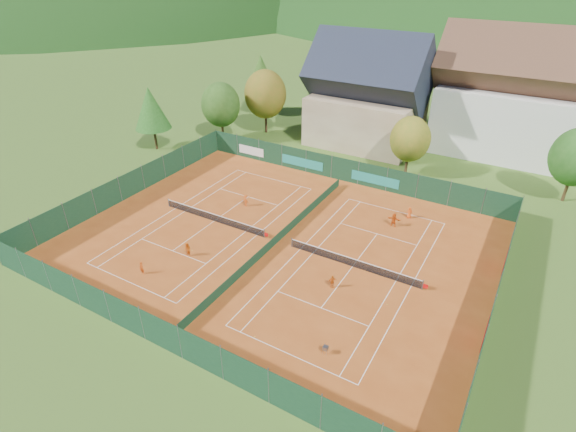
# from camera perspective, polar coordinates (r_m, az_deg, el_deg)

# --- Properties ---
(ground) EXTENTS (600.00, 600.00, 0.00)m
(ground) POSITION_cam_1_polar(r_m,az_deg,el_deg) (44.63, -1.29, -3.36)
(ground) COLOR #36581B
(ground) RESTS_ON ground
(clay_pad) EXTENTS (40.00, 32.00, 0.01)m
(clay_pad) POSITION_cam_1_polar(r_m,az_deg,el_deg) (44.62, -1.29, -3.34)
(clay_pad) COLOR #A14617
(clay_pad) RESTS_ON ground
(court_markings_left) EXTENTS (11.03, 23.83, 0.00)m
(court_markings_left) POSITION_cam_1_polar(r_m,az_deg,el_deg) (48.65, -9.37, -0.64)
(court_markings_left) COLOR white
(court_markings_left) RESTS_ON ground
(court_markings_right) EXTENTS (11.03, 23.83, 0.00)m
(court_markings_right) POSITION_cam_1_polar(r_m,az_deg,el_deg) (41.74, 8.19, -6.38)
(court_markings_right) COLOR white
(court_markings_right) RESTS_ON ground
(tennis_net_left) EXTENTS (13.30, 0.10, 1.02)m
(tennis_net_left) POSITION_cam_1_polar(r_m,az_deg,el_deg) (48.31, -9.27, -0.19)
(tennis_net_left) COLOR #59595B
(tennis_net_left) RESTS_ON ground
(tennis_net_right) EXTENTS (13.30, 0.10, 1.02)m
(tennis_net_right) POSITION_cam_1_polar(r_m,az_deg,el_deg) (41.41, 8.43, -5.89)
(tennis_net_right) COLOR #59595B
(tennis_net_right) RESTS_ON ground
(court_divider) EXTENTS (0.03, 28.80, 1.00)m
(court_divider) POSITION_cam_1_polar(r_m,az_deg,el_deg) (44.35, -1.30, -2.80)
(court_divider) COLOR #133420
(court_divider) RESTS_ON ground
(fence_north) EXTENTS (40.00, 0.10, 3.00)m
(fence_north) POSITION_cam_1_polar(r_m,az_deg,el_deg) (56.58, 6.78, 5.89)
(fence_north) COLOR #12341E
(fence_north) RESTS_ON ground
(fence_south) EXTENTS (40.00, 0.04, 3.00)m
(fence_south) POSITION_cam_1_polar(r_m,az_deg,el_deg) (34.16, -15.87, -14.12)
(fence_south) COLOR #13341F
(fence_south) RESTS_ON ground
(fence_west) EXTENTS (0.04, 32.00, 3.00)m
(fence_west) POSITION_cam_1_polar(r_m,az_deg,el_deg) (55.67, -19.23, 3.92)
(fence_west) COLOR #153A23
(fence_west) RESTS_ON ground
(fence_east) EXTENTS (0.09, 32.00, 3.00)m
(fence_east) POSITION_cam_1_polar(r_m,az_deg,el_deg) (39.28, 24.88, -9.40)
(fence_east) COLOR #153A20
(fence_east) RESTS_ON ground
(chalet) EXTENTS (16.20, 12.00, 16.00)m
(chalet) POSITION_cam_1_polar(r_m,az_deg,el_deg) (67.98, 10.06, 14.52)
(chalet) COLOR #CFB792
(chalet) RESTS_ON ground
(hotel_block_a) EXTENTS (21.60, 11.00, 17.25)m
(hotel_block_a) POSITION_cam_1_polar(r_m,az_deg,el_deg) (69.81, 27.03, 12.81)
(hotel_block_a) COLOR silver
(hotel_block_a) RESTS_ON ground
(tree_west_front) EXTENTS (5.72, 5.72, 8.69)m
(tree_west_front) POSITION_cam_1_polar(r_m,az_deg,el_deg) (68.95, -8.55, 13.80)
(tree_west_front) COLOR #452C18
(tree_west_front) RESTS_ON ground
(tree_west_mid) EXTENTS (6.44, 6.44, 9.78)m
(tree_west_mid) POSITION_cam_1_polar(r_m,az_deg,el_deg) (71.18, -2.90, 15.19)
(tree_west_mid) COLOR #462A19
(tree_west_mid) RESTS_ON ground
(tree_west_back) EXTENTS (5.60, 5.60, 10.00)m
(tree_west_back) POSITION_cam_1_polar(r_m,az_deg,el_deg) (80.69, -3.45, 17.50)
(tree_west_back) COLOR #452718
(tree_west_back) RESTS_ON ground
(tree_center) EXTENTS (5.01, 5.01, 7.60)m
(tree_center) POSITION_cam_1_polar(r_m,az_deg,el_deg) (58.74, 15.26, 9.39)
(tree_center) COLOR #49301A
(tree_center) RESTS_ON ground
(tree_west_side) EXTENTS (5.04, 5.04, 9.00)m
(tree_west_side) POSITION_cam_1_polar(r_m,az_deg,el_deg) (67.10, -17.04, 12.96)
(tree_west_side) COLOR #462E19
(tree_west_side) RESTS_ON ground
(mountain_backdrop) EXTENTS (820.00, 530.00, 242.00)m
(mountain_backdrop) POSITION_cam_1_polar(r_m,az_deg,el_deg) (272.87, 31.98, 12.38)
(mountain_backdrop) COLOR black
(mountain_backdrop) RESTS_ON ground
(ball_hopper) EXTENTS (0.34, 0.34, 0.80)m
(ball_hopper) POSITION_cam_1_polar(r_m,az_deg,el_deg) (33.38, 4.78, -16.36)
(ball_hopper) COLOR slate
(ball_hopper) RESTS_ON ground
(loose_ball_0) EXTENTS (0.07, 0.07, 0.07)m
(loose_ball_0) POSITION_cam_1_polar(r_m,az_deg,el_deg) (44.34, -12.07, -4.30)
(loose_ball_0) COLOR #CCD833
(loose_ball_0) RESTS_ON ground
(loose_ball_1) EXTENTS (0.07, 0.07, 0.07)m
(loose_ball_1) POSITION_cam_1_polar(r_m,az_deg,el_deg) (34.85, -4.25, -15.03)
(loose_ball_1) COLOR #CCD833
(loose_ball_1) RESTS_ON ground
(loose_ball_2) EXTENTS (0.07, 0.07, 0.07)m
(loose_ball_2) POSITION_cam_1_polar(r_m,az_deg,el_deg) (44.04, 3.14, -3.84)
(loose_ball_2) COLOR #CCD833
(loose_ball_2) RESTS_ON ground
(loose_ball_3) EXTENTS (0.07, 0.07, 0.07)m
(loose_ball_3) POSITION_cam_1_polar(r_m,az_deg,el_deg) (50.64, -2.17, 1.14)
(loose_ball_3) COLOR #CCD833
(loose_ball_3) RESTS_ON ground
(loose_ball_4) EXTENTS (0.07, 0.07, 0.07)m
(loose_ball_4) POSITION_cam_1_polar(r_m,az_deg,el_deg) (38.21, 12.48, -10.90)
(loose_ball_4) COLOR #CCD833
(loose_ball_4) RESTS_ON ground
(player_left_near) EXTENTS (0.48, 0.33, 1.26)m
(player_left_near) POSITION_cam_1_polar(r_m,az_deg,el_deg) (42.18, -18.09, -6.30)
(player_left_near) COLOR #CC4B12
(player_left_near) RESTS_ON ground
(player_left_mid) EXTENTS (0.83, 0.72, 1.47)m
(player_left_mid) POSITION_cam_1_polar(r_m,az_deg,el_deg) (43.29, -12.65, -4.19)
(player_left_mid) COLOR orange
(player_left_mid) RESTS_ON ground
(player_left_far) EXTENTS (0.94, 0.61, 1.37)m
(player_left_far) POSITION_cam_1_polar(r_m,az_deg,el_deg) (50.82, -5.37, 1.98)
(player_left_far) COLOR #CF4E12
(player_left_far) RESTS_ON ground
(player_right_near) EXTENTS (0.73, 0.76, 1.27)m
(player_right_near) POSITION_cam_1_polar(r_m,az_deg,el_deg) (38.81, 5.64, -8.28)
(player_right_near) COLOR #D95F13
(player_right_near) RESTS_ON ground
(player_right_far_a) EXTENTS (0.76, 0.70, 1.31)m
(player_right_far_a) POSITION_cam_1_polar(r_m,az_deg,el_deg) (50.03, 15.16, 0.42)
(player_right_far_a) COLOR #DF5013
(player_right_far_a) RESTS_ON ground
(player_right_far_b) EXTENTS (1.44, 0.50, 1.54)m
(player_right_far_b) POSITION_cam_1_polar(r_m,az_deg,el_deg) (48.04, 13.29, -0.48)
(player_right_far_b) COLOR orange
(player_right_far_b) RESTS_ON ground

